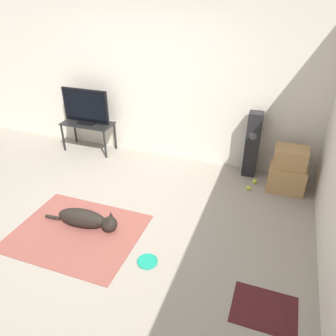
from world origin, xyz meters
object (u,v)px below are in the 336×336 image
cardboard_box_lower (286,178)px  tv_stand (88,127)px  tv (85,107)px  tennis_ball_by_boxes (255,181)px  cardboard_box_upper (291,158)px  tennis_ball_near_speaker (249,188)px  dog (87,219)px  frisbee (147,261)px  floor_speaker (252,145)px

cardboard_box_lower → tv_stand: (-3.39, 0.17, 0.25)m
cardboard_box_lower → tv: bearing=177.1°
tv_stand → tv: bearing=90.0°
tv_stand → tennis_ball_by_boxes: tv_stand is taller
cardboard_box_upper → tennis_ball_near_speaker: cardboard_box_upper is taller
cardboard_box_lower → cardboard_box_upper: bearing=97.8°
dog → tennis_ball_near_speaker: dog is taller
frisbee → floor_speaker: 2.47m
floor_speaker → tennis_ball_by_boxes: size_ratio=15.55×
cardboard_box_lower → cardboard_box_upper: (-0.00, 0.01, 0.33)m
tv → tennis_ball_by_boxes: 3.06m
frisbee → tennis_ball_by_boxes: tennis_ball_by_boxes is taller
cardboard_box_upper → tv: size_ratio=0.53×
tv_stand → tv: (0.00, 0.00, 0.37)m
frisbee → tv_stand: bearing=133.0°
cardboard_box_upper → floor_speaker: (-0.56, 0.25, -0.00)m
tennis_ball_near_speaker → dog: bearing=-139.0°
cardboard_box_upper → tennis_ball_near_speaker: 0.73m
cardboard_box_lower → tv_stand: size_ratio=0.57×
floor_speaker → tv_stand: floor_speaker is taller
tennis_ball_by_boxes → tennis_ball_near_speaker: size_ratio=1.00×
floor_speaker → tennis_ball_near_speaker: (0.07, -0.47, -0.48)m
dog → frisbee: size_ratio=4.33×
frisbee → floor_speaker: (0.77, 2.29, 0.50)m
tv → tennis_ball_by_boxes: (2.96, -0.17, -0.78)m
frisbee → tennis_ball_near_speaker: size_ratio=3.41×
tennis_ball_by_boxes → tv: bearing=176.8°
floor_speaker → tv_stand: (-2.83, -0.09, -0.07)m
cardboard_box_lower → floor_speaker: (-0.56, 0.26, 0.33)m
dog → tennis_ball_near_speaker: size_ratio=14.76×
tennis_ball_by_boxes → tennis_ball_near_speaker: (-0.06, -0.21, 0.00)m
tv_stand → cardboard_box_upper: bearing=-2.6°
floor_speaker → tennis_ball_by_boxes: (0.13, -0.26, -0.48)m
tennis_ball_near_speaker → floor_speaker: bearing=98.2°
frisbee → floor_speaker: bearing=71.4°
cardboard_box_upper → floor_speaker: bearing=156.0°
dog → cardboard_box_lower: 2.86m
tennis_ball_by_boxes → tennis_ball_near_speaker: bearing=-106.5°
cardboard_box_upper → tennis_ball_by_boxes: bearing=-178.9°
dog → tv_stand: 2.24m
cardboard_box_lower → dog: bearing=-142.3°
tv → tv_stand: bearing=-90.0°
tv → floor_speaker: bearing=1.8°
cardboard_box_lower → floor_speaker: size_ratio=0.50×
tv_stand → tennis_ball_by_boxes: size_ratio=13.69×
dog → floor_speaker: size_ratio=0.95×
frisbee → cardboard_box_upper: cardboard_box_upper is taller
cardboard_box_upper → floor_speaker: 0.61m
dog → tv: (-1.13, 1.92, 0.68)m
frisbee → cardboard_box_upper: size_ratio=0.50×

